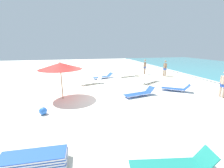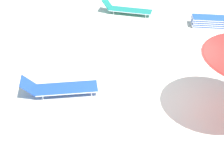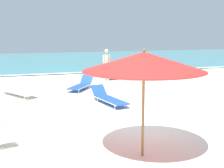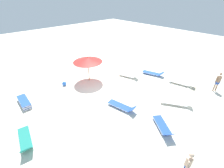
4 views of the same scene
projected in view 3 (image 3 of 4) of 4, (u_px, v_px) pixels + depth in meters
name	position (u px, v px, depth m)	size (l,w,h in m)	color
ground_plane	(138.00, 127.00, 9.36)	(60.00, 60.00, 0.16)	silver
ocean_water	(56.00, 60.00, 28.80)	(60.00, 18.82, 0.07)	teal
beach_umbrella	(144.00, 62.00, 6.66)	(2.67, 2.67, 2.41)	olive
sun_lounger_under_umbrella	(109.00, 98.00, 11.98)	(1.05, 2.28, 0.57)	blue
sun_lounger_beside_umbrella	(17.00, 91.00, 13.40)	(1.69, 2.20, 0.63)	white
sun_lounger_mid_beach_solo	(81.00, 85.00, 14.80)	(1.61, 1.98, 0.60)	blue
beachgoer_wading_adult	(106.00, 63.00, 17.23)	(0.44, 0.27, 1.76)	beige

